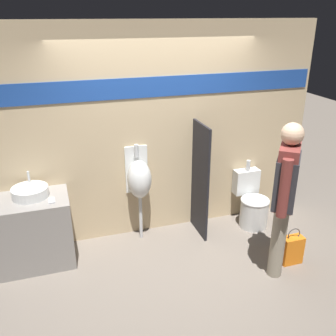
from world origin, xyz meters
The scene contains 10 objects.
ground_plane centered at (0.00, 0.00, 0.00)m, with size 16.00×16.00×0.00m, color #70665B.
display_wall centered at (0.00, 0.60, 1.36)m, with size 4.28×0.07×2.70m.
sink_counter centered at (-1.63, 0.27, 0.42)m, with size 0.91×0.59×0.84m.
sink_basin centered at (-1.58, 0.33, 0.89)m, with size 0.40×0.40×0.26m.
cell_phone centered at (-1.36, 0.15, 0.84)m, with size 0.07×0.14×0.01m.
divider_near_counter centered at (0.48, 0.31, 0.76)m, with size 0.03×0.52×1.51m.
urinal_near_counter centered at (-0.30, 0.42, 0.84)m, with size 0.30×0.33×1.26m.
toilet centered at (1.26, 0.27, 0.30)m, with size 0.40×0.56×0.89m.
person_in_vest centered at (1.01, -0.74, 1.02)m, with size 0.47×0.51×1.76m.
shopping_bag centered at (1.27, -0.67, 0.18)m, with size 0.25×0.14×0.47m.
Camera 1 is at (-1.27, -3.75, 2.77)m, focal length 40.00 mm.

